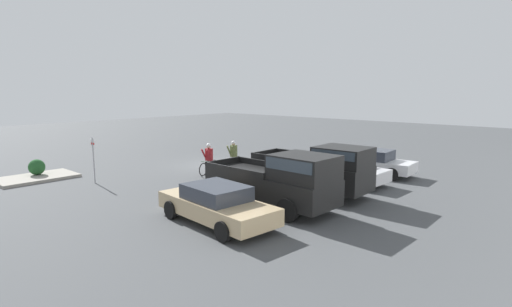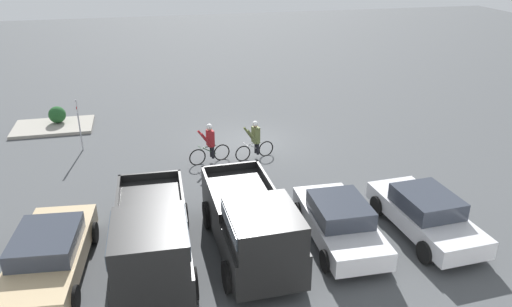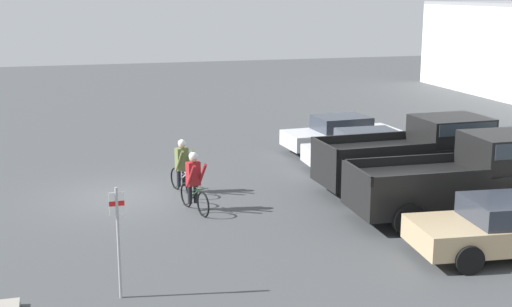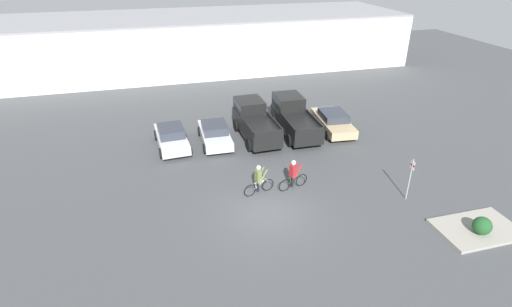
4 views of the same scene
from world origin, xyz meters
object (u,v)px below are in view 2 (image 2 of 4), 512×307
object	(u,v)px
sedan_2	(49,254)
cyclist_0	(210,143)
pickup_truck_0	(252,224)
shrub	(57,115)
fire_lane_sign	(79,120)
sedan_1	(339,221)
cyclist_1	(255,140)
pickup_truck_1	(151,238)
sedan_0	(425,213)

from	to	relation	value
sedan_2	cyclist_0	size ratio (longest dim) A/B	2.77
pickup_truck_0	shrub	world-z (taller)	pickup_truck_0
sedan_2	cyclist_0	world-z (taller)	cyclist_0
fire_lane_sign	shrub	size ratio (longest dim) A/B	2.79
sedan_1	cyclist_1	distance (m)	6.74
fire_lane_sign	cyclist_1	bearing A→B (deg)	160.62
sedan_1	cyclist_0	bearing A→B (deg)	-65.41
pickup_truck_1	pickup_truck_0	bearing A→B (deg)	-178.16
cyclist_0	shrub	xyz separation A→B (m)	(6.75, -6.02, -0.29)
sedan_1	shrub	size ratio (longest dim) A/B	5.24
sedan_1	sedan_2	distance (m)	8.40
sedan_0	sedan_1	bearing A→B (deg)	-3.49
sedan_2	fire_lane_sign	world-z (taller)	fire_lane_sign
sedan_0	sedan_1	distance (m)	2.81
pickup_truck_0	sedan_2	distance (m)	5.65
sedan_1	pickup_truck_0	size ratio (longest dim) A/B	0.80
sedan_2	fire_lane_sign	xyz separation A→B (m)	(-0.05, -9.03, 0.70)
sedan_1	shrub	distance (m)	16.02
sedan_0	shrub	xyz separation A→B (m)	(12.60, -12.85, -0.14)
pickup_truck_0	fire_lane_sign	xyz separation A→B (m)	(5.56, -9.51, 0.23)
pickup_truck_1	sedan_0	bearing A→B (deg)	-178.29
sedan_1	pickup_truck_1	size ratio (longest dim) A/B	0.77
sedan_0	shrub	size ratio (longest dim) A/B	5.40
pickup_truck_0	fire_lane_sign	world-z (taller)	fire_lane_sign
sedan_2	cyclist_1	distance (m)	9.74
pickup_truck_1	fire_lane_sign	size ratio (longest dim) A/B	2.42
pickup_truck_1	shrub	size ratio (longest dim) A/B	6.77
cyclist_1	pickup_truck_1	bearing A→B (deg)	57.66
fire_lane_sign	shrub	distance (m)	3.87
sedan_2	cyclist_0	xyz separation A→B (m)	(-5.35, -6.50, 0.16)
fire_lane_sign	shrub	xyz separation A→B (m)	(1.45, -3.50, -0.83)
pickup_truck_1	fire_lane_sign	distance (m)	9.99
sedan_1	pickup_truck_1	bearing A→B (deg)	4.29
sedan_2	cyclist_1	bearing A→B (deg)	-138.20
fire_lane_sign	shrub	bearing A→B (deg)	-67.53
sedan_1	cyclist_0	distance (m)	7.32
shrub	pickup_truck_1	bearing A→B (deg)	107.72
pickup_truck_0	sedan_2	xyz separation A→B (m)	(5.61, -0.48, -0.47)
sedan_0	pickup_truck_1	world-z (taller)	pickup_truck_1
pickup_truck_0	sedan_1	bearing A→B (deg)	-173.24
pickup_truck_0	shrub	size ratio (longest dim) A/B	6.51
cyclist_1	fire_lane_sign	size ratio (longest dim) A/B	0.76
cyclist_0	shrub	world-z (taller)	cyclist_0
pickup_truck_1	cyclist_0	size ratio (longest dim) A/B	3.18
sedan_0	sedan_2	distance (m)	11.20
sedan_1	pickup_truck_0	xyz separation A→B (m)	(2.79, 0.33, 0.48)
pickup_truck_0	pickup_truck_1	size ratio (longest dim) A/B	0.96
sedan_0	sedan_2	xyz separation A→B (m)	(11.20, -0.32, -0.01)
pickup_truck_0	sedan_2	size ratio (longest dim) A/B	1.10
pickup_truck_0	pickup_truck_1	bearing A→B (deg)	1.84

